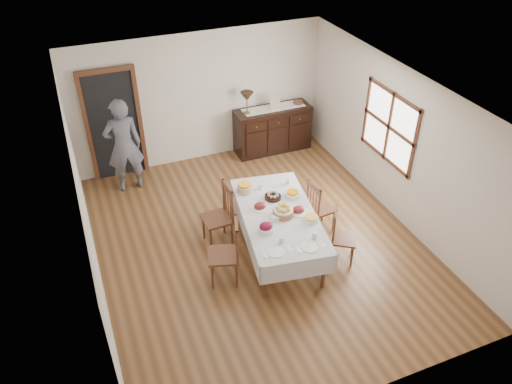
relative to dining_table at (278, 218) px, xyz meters
name	(u,v)px	position (x,y,z in m)	size (l,w,h in m)	color
ground	(258,243)	(-0.21, 0.29, -0.66)	(6.00, 6.00, 0.00)	brown
room_shell	(239,145)	(-0.36, 0.72, 0.98)	(5.02, 6.02, 2.65)	white
dining_table	(278,218)	(0.00, 0.00, 0.00)	(1.43, 2.32, 0.75)	silver
chair_left_near	(227,252)	(-0.94, -0.30, -0.12)	(0.55, 0.55, 1.06)	#59321F
chair_left_far	(220,215)	(-0.76, 0.57, -0.12)	(0.46, 0.46, 1.06)	#59321F
chair_right_near	(341,236)	(0.83, -0.52, -0.21)	(0.51, 0.51, 0.89)	#59321F
chair_right_far	(319,206)	(0.85, 0.25, -0.18)	(0.43, 0.43, 0.94)	#59321F
sideboard	(273,129)	(1.22, 3.01, -0.18)	(1.58, 0.57, 0.95)	black
person	(123,143)	(-1.85, 2.69, 0.31)	(0.61, 0.39, 1.94)	#575865
bread_basket	(283,211)	(0.05, -0.06, 0.16)	(0.32, 0.32, 0.17)	brown
egg_basket	(273,196)	(0.08, 0.41, 0.13)	(0.26, 0.26, 0.10)	black
ham_platter_a	(260,206)	(-0.21, 0.25, 0.12)	(0.27, 0.27, 0.11)	white
ham_platter_b	(298,210)	(0.30, -0.07, 0.12)	(0.32, 0.32, 0.11)	white
beet_bowl	(266,228)	(-0.34, -0.31, 0.16)	(0.23, 0.23, 0.15)	white
carrot_bowl	(293,194)	(0.39, 0.34, 0.13)	(0.25, 0.25, 0.09)	white
pineapple_bowl	(245,188)	(-0.27, 0.75, 0.16)	(0.25, 0.25, 0.15)	tan
casserole_dish	(311,218)	(0.38, -0.33, 0.13)	(0.23, 0.23, 0.08)	white
butter_dish	(275,218)	(-0.11, -0.13, 0.12)	(0.15, 0.11, 0.07)	white
setting_left	(277,248)	(-0.35, -0.73, 0.11)	(0.44, 0.31, 0.10)	white
setting_right	(311,243)	(0.13, -0.81, 0.11)	(0.44, 0.31, 0.10)	white
glass_far_a	(260,187)	(-0.01, 0.71, 0.14)	(0.06, 0.06, 0.10)	silver
glass_far_b	(288,181)	(0.48, 0.69, 0.14)	(0.06, 0.06, 0.09)	silver
runner	(273,108)	(1.24, 3.04, 0.30)	(1.30, 0.35, 0.01)	white
table_lamp	(247,97)	(0.65, 2.99, 0.65)	(0.26, 0.26, 0.46)	brown
picture_frame	(275,103)	(1.23, 2.95, 0.43)	(0.22, 0.08, 0.28)	tan
deco_bowl	(298,102)	(1.79, 3.03, 0.32)	(0.20, 0.20, 0.06)	#59321F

